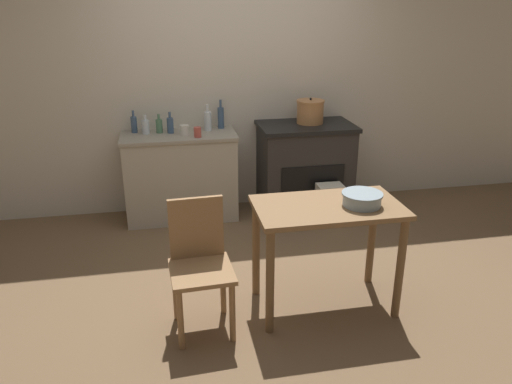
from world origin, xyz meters
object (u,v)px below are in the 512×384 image
stock_pot (310,112)px  bottle_left (134,124)px  mixing_bowl_large (362,198)px  cup_right (198,132)px  bottle_center (221,117)px  bottle_center_left (170,125)px  bottle_center_right (159,126)px  bottle_far_left (146,127)px  flour_sack (329,205)px  stove (305,168)px  bottle_mid_left (208,121)px  work_table (327,224)px  cup_mid_right (184,130)px  chair (200,262)px

stock_pot → bottle_left: size_ratio=1.28×
mixing_bowl_large → stock_pot: bearing=84.4°
stock_pot → cup_right: (-1.14, -0.14, -0.12)m
bottle_center → stock_pot: bearing=-10.0°
bottle_center_left → bottle_center_right: size_ratio=1.12×
bottle_far_left → mixing_bowl_large: bearing=-52.9°
flour_sack → bottle_center_left: bearing=160.5°
stove → bottle_center_right: bearing=174.7°
stock_pot → bottle_mid_left: (-1.02, 0.09, -0.07)m
bottle_center → bottle_center_right: 0.61m
work_table → bottle_left: (-1.33, 1.92, 0.31)m
bottle_center_right → cup_right: bearing=-34.2°
bottle_center_left → bottle_center: bearing=10.6°
bottle_mid_left → cup_mid_right: bearing=-152.4°
work_table → stock_pot: stock_pot is taller
chair → stock_pot: size_ratio=3.18×
work_table → bottle_center: size_ratio=3.47×
flour_sack → cup_right: (-1.23, 0.32, 0.71)m
work_table → bottle_center_right: (-1.09, 1.87, 0.29)m
flour_sack → bottle_center: 1.38m
bottle_center → chair: bearing=-101.4°
bottle_center → cup_mid_right: bearing=-153.4°
work_table → bottle_center_left: size_ratio=4.87×
bottle_far_left → bottle_center: (0.74, 0.08, 0.04)m
stove → flour_sack: bearing=-72.1°
bottle_far_left → cup_right: bottle_far_left is taller
flour_sack → bottle_center: bottle_center is taller
bottle_center_left → work_table: bearing=-61.8°
mixing_bowl_large → bottle_center_left: 2.24m
stove → bottle_mid_left: (-0.97, 0.13, 0.50)m
bottle_far_left → flour_sack: bearing=-17.5°
bottle_left → mixing_bowl_large: bearing=-51.8°
bottle_left → bottle_center_right: size_ratio=1.19×
chair → bottle_left: (-0.45, 1.98, 0.47)m
mixing_bowl_large → bottle_far_left: bottle_far_left is taller
work_table → bottle_far_left: (-1.22, 1.85, 0.29)m
work_table → bottle_left: bearing=124.7°
flour_sack → bottle_center_left: size_ratio=2.01×
bottle_center → bottle_center_right: bearing=-174.2°
cup_mid_right → flour_sack: bearing=-17.7°
stock_pot → cup_right: size_ratio=2.91×
flour_sack → bottle_left: size_ratio=1.90×
flour_sack → bottle_center_right: size_ratio=2.26×
flour_sack → mixing_bowl_large: 1.52m
cup_mid_right → cup_right: cup_right is taller
bottle_center → work_table: bearing=-76.0°
bottle_center_left → bottle_center_right: bearing=163.0°
mixing_bowl_large → cup_right: size_ratio=2.87×
flour_sack → bottle_left: (-1.81, 0.60, 0.74)m
mixing_bowl_large → bottle_center_left: bearing=122.6°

